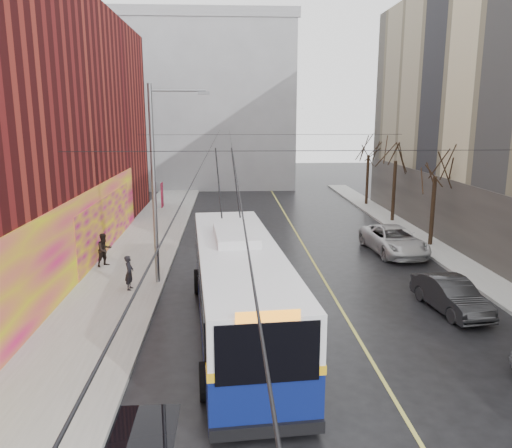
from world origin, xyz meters
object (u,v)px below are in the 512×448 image
Objects in this scene: streetlight_pole at (157,180)px; pedestrian_a at (129,273)px; parked_car_b at (451,295)px; tree_far at (369,146)px; following_car at (216,228)px; trolleybus at (239,286)px; parked_car_c at (394,240)px; pedestrian_b at (104,250)px; tree_near at (436,163)px; tree_mid at (396,150)px.

streetlight_pole is 5.87× the size of pedestrian_a.
tree_far is at bearing 74.95° from parked_car_b.
streetlight_pole is 9.50m from following_car.
trolleybus is at bearing -56.94° from streetlight_pole.
pedestrian_a reaches higher than parked_car_c.
tree_far reaches higher than pedestrian_b.
pedestrian_a is at bearing -120.35° from following_car.
tree_far is at bearing -4.91° from pedestrian_b.
tree_near is at bearing -90.00° from tree_far.
streetlight_pole is at bearing -127.12° from tree_far.
tree_near is 1.34× the size of following_car.
trolleybus is at bearing -94.42° from following_car.
streetlight_pole is at bearing 118.45° from trolleybus.
tree_far reaches higher than parked_car_c.
tree_mid is 21.47m from pedestrian_b.
parked_car_b is at bearing 5.17° from trolleybus.
tree_mid reaches higher than parked_car_b.
tree_far is 25.57m from pedestrian_b.
following_car is at bearing -137.52° from tree_far.
pedestrian_b is at bearing -177.28° from parked_car_c.
streetlight_pole is 1.41× the size of tree_near.
pedestrian_a is (-4.72, 4.35, -0.81)m from trolleybus.
following_car is (-12.80, -4.72, -4.44)m from tree_mid.
tree_mid is 0.50× the size of trolleybus.
streetlight_pole is 0.68× the size of trolleybus.
parked_car_b is 0.86× the size of following_car.
tree_near is 0.96× the size of tree_mid.
following_car is 3.10× the size of pedestrian_a.
tree_far is at bearing 90.00° from tree_near.
tree_near is (15.14, 6.00, 0.13)m from streetlight_pole.
tree_mid is 4.35× the size of pedestrian_a.
streetlight_pole reaches higher than pedestrian_a.
tree_mid is (0.00, 7.00, 0.28)m from tree_near.
parked_car_c is 3.53× the size of pedestrian_a.
following_car is (-1.14, 13.61, -0.91)m from trolleybus.
streetlight_pole reaches higher than pedestrian_b.
pedestrian_a is (-16.39, -13.99, -4.34)m from tree_mid.
streetlight_pole is 1.37× the size of tree_far.
tree_far is 0.50× the size of trolleybus.
tree_far reaches higher than trolleybus.
pedestrian_a reaches higher than parked_car_b.
pedestrian_b reaches higher than following_car.
tree_mid is 1.64× the size of parked_car_b.
parked_car_c is at bearing -107.84° from tree_mid.
tree_mid reaches higher than tree_near.
parked_car_c is at bearing 78.99° from parked_car_b.
tree_far is at bearing 75.18° from parked_car_c.
tree_mid is at bearing 71.84° from parked_car_b.
trolleybus is (-11.67, -25.34, -3.42)m from tree_far.
pedestrian_b is at bearing 140.28° from streetlight_pole.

